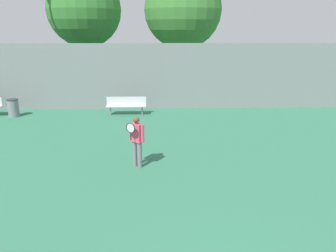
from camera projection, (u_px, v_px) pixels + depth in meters
The scene contains 6 objects.
tennis_player at pixel (137, 139), 9.77m from camera, with size 0.52×0.51×1.58m.
bench_courtside_far at pixel (126, 104), 15.85m from camera, with size 1.92×0.40×0.87m.
trash_bin at pixel (13, 108), 15.53m from camera, with size 0.52×0.52×0.84m.
back_fence at pixel (183, 77), 16.78m from camera, with size 35.34×0.06×3.34m.
tree_green_tall at pixel (84, 10), 20.13m from camera, with size 4.54×4.54×7.40m.
tree_green_broad at pixel (183, 10), 22.17m from camera, with size 5.26×5.26×7.87m.
Camera 1 is at (-1.31, -2.58, 4.09)m, focal length 35.00 mm.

